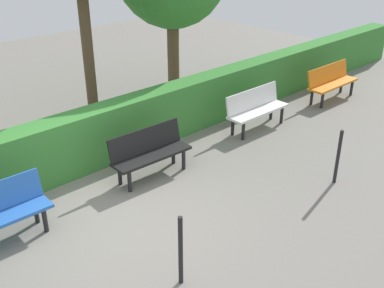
{
  "coord_description": "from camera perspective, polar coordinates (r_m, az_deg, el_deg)",
  "views": [
    {
      "loc": [
        3.17,
        5.02,
        4.17
      ],
      "look_at": [
        -1.82,
        -0.32,
        0.55
      ],
      "focal_mm": 43.15,
      "sensor_mm": 36.0,
      "label": 1
    }
  ],
  "objects": [
    {
      "name": "ground_plane",
      "position": [
        7.26,
        -8.93,
        -9.1
      ],
      "size": [
        24.2,
        24.2,
        0.0
      ],
      "primitive_type": "plane",
      "color": "gray"
    },
    {
      "name": "bench_orange",
      "position": [
        12.11,
        16.81,
        7.49
      ],
      "size": [
        1.64,
        0.49,
        0.86
      ],
      "rotation": [
        0.0,
        0.0,
        -0.01
      ],
      "color": "orange",
      "rests_on": "ground_plane"
    },
    {
      "name": "bench_white",
      "position": [
        10.03,
        7.92,
        4.51
      ],
      "size": [
        1.58,
        0.48,
        0.86
      ],
      "rotation": [
        0.0,
        0.0,
        -0.02
      ],
      "color": "white",
      "rests_on": "ground_plane"
    },
    {
      "name": "bench_black",
      "position": [
        8.1,
        -5.27,
        -0.87
      ],
      "size": [
        1.49,
        0.52,
        0.86
      ],
      "rotation": [
        0.0,
        0.0,
        -0.04
      ],
      "color": "black",
      "rests_on": "ground_plane"
    },
    {
      "name": "hedge_row",
      "position": [
        8.86,
        -8.96,
        1.85
      ],
      "size": [
        20.2,
        0.51,
        1.09
      ],
      "primitive_type": "cube",
      "color": "#387F33",
      "rests_on": "ground_plane"
    },
    {
      "name": "railing_post_mid",
      "position": [
        8.21,
        17.6,
        -1.53
      ],
      "size": [
        0.06,
        0.06,
        1.0
      ],
      "primitive_type": "cylinder",
      "color": "black",
      "rests_on": "ground_plane"
    },
    {
      "name": "railing_post_far",
      "position": [
        5.78,
        -1.42,
        -13.06
      ],
      "size": [
        0.06,
        0.06,
        1.0
      ],
      "primitive_type": "cylinder",
      "color": "black",
      "rests_on": "ground_plane"
    }
  ]
}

